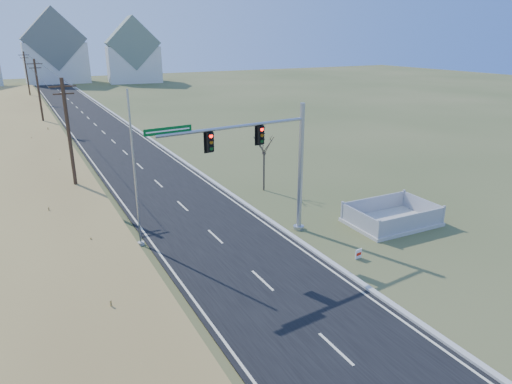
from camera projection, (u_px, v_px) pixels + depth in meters
name	position (u px, v px, depth m)	size (l,w,h in m)	color
ground	(245.00, 265.00, 24.66)	(260.00, 260.00, 0.00)	#3F4B24
road	(90.00, 120.00, 66.36)	(8.00, 180.00, 0.06)	black
curb	(119.00, 118.00, 68.18)	(0.30, 180.00, 0.18)	#B2AFA8
utility_pole_near	(70.00, 139.00, 32.75)	(1.80, 0.26, 9.00)	#422D1E
utility_pole_mid	(39.00, 94.00, 57.78)	(1.80, 0.26, 9.00)	#422D1E
utility_pole_far	(27.00, 76.00, 82.81)	(1.80, 0.26, 9.00)	#422D1E
condo_n	(55.00, 52.00, 116.50)	(15.27, 10.20, 18.54)	silver
condo_ne	(133.00, 55.00, 118.08)	(14.12, 10.51, 16.52)	silver
traffic_signal_mast	(275.00, 160.00, 26.62)	(10.04, 1.32, 8.02)	#9EA0A5
fence_enclosure	(391.00, 220.00, 30.00)	(5.75, 4.01, 1.29)	#B7B5AD
open_sign	(359.00, 254.00, 25.23)	(0.46, 0.11, 0.56)	white
flagpole	(136.00, 187.00, 25.83)	(0.41, 0.41, 9.09)	#B7B5AD
bare_tree	(264.00, 144.00, 35.29)	(1.77, 1.77, 4.70)	#4C3F33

